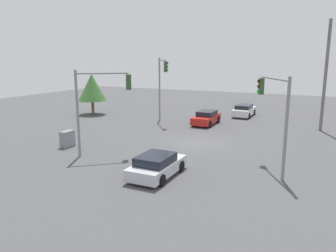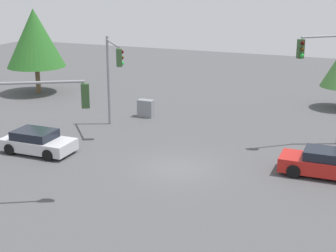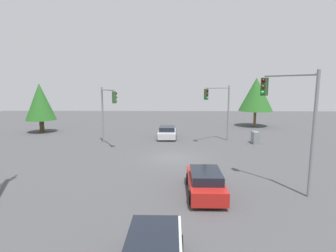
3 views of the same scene
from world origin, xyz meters
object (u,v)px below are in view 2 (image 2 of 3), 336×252
object	(u,v)px
traffic_signal_main	(327,70)
electrical_cabinet	(146,108)
traffic_signal_aux	(29,118)
sedan_silver	(37,142)
traffic_signal_cross	(113,68)
sedan_red	(324,163)

from	to	relation	value
traffic_signal_main	electrical_cabinet	size ratio (longest dim) A/B	5.43
traffic_signal_aux	electrical_cabinet	world-z (taller)	traffic_signal_aux
sedan_silver	traffic_signal_cross	world-z (taller)	traffic_signal_cross
traffic_signal_aux	electrical_cabinet	xyz separation A→B (m)	(-1.32, 14.82, -3.37)
sedan_red	sedan_silver	world-z (taller)	sedan_red
traffic_signal_main	traffic_signal_aux	world-z (taller)	traffic_signal_main
traffic_signal_cross	sedan_silver	bearing A→B (deg)	-60.04
sedan_silver	traffic_signal_main	bearing A→B (deg)	115.99
traffic_signal_main	sedan_red	bearing A→B (deg)	58.71
sedan_silver	traffic_signal_main	distance (m)	16.94
traffic_signal_main	electrical_cabinet	world-z (taller)	traffic_signal_main
sedan_silver	traffic_signal_main	xyz separation A→B (m)	(14.82, 7.23, 3.89)
traffic_signal_aux	traffic_signal_main	bearing A→B (deg)	20.25
traffic_signal_cross	electrical_cabinet	distance (m)	5.04
sedan_red	traffic_signal_cross	distance (m)	14.18
traffic_signal_cross	traffic_signal_aux	xyz separation A→B (m)	(1.90, -11.18, -0.07)
traffic_signal_cross	electrical_cabinet	bearing A→B (deg)	131.19
traffic_signal_main	traffic_signal_aux	xyz separation A→B (m)	(-10.88, -12.93, -0.54)
sedan_silver	traffic_signal_cross	bearing A→B (deg)	159.62
sedan_red	electrical_cabinet	distance (m)	14.47
traffic_signal_main	traffic_signal_aux	size ratio (longest dim) A/B	1.17
traffic_signal_cross	traffic_signal_aux	world-z (taller)	traffic_signal_cross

